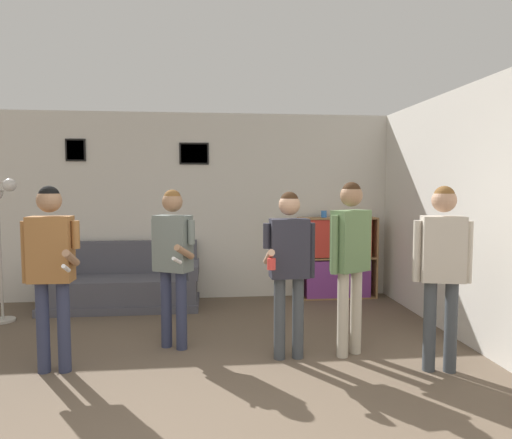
{
  "coord_description": "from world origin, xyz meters",
  "views": [
    {
      "loc": [
        0.08,
        -2.62,
        1.66
      ],
      "look_at": [
        0.56,
        2.03,
        1.31
      ],
      "focal_mm": 32.0,
      "sensor_mm": 36.0,
      "label": 1
    }
  ],
  "objects_px": {
    "couch": "(123,286)",
    "person_player_foreground_center": "(173,252)",
    "person_watcher_holding_cup": "(289,258)",
    "person_spectator_far_right": "(442,259)",
    "person_player_foreground_left": "(51,259)",
    "drinking_cup": "(324,214)",
    "person_spectator_near_bookshelf": "(350,250)",
    "bookshelf": "(337,258)"
  },
  "relations": [
    {
      "from": "person_player_foreground_center",
      "to": "drinking_cup",
      "type": "relative_size",
      "value": 16.62
    },
    {
      "from": "person_spectator_near_bookshelf",
      "to": "drinking_cup",
      "type": "height_order",
      "value": "person_spectator_near_bookshelf"
    },
    {
      "from": "couch",
      "to": "person_player_foreground_center",
      "type": "bearing_deg",
      "value": -64.14
    },
    {
      "from": "person_spectator_near_bookshelf",
      "to": "drinking_cup",
      "type": "distance_m",
      "value": 2.27
    },
    {
      "from": "bookshelf",
      "to": "person_player_foreground_center",
      "type": "bearing_deg",
      "value": -140.04
    },
    {
      "from": "person_player_foreground_left",
      "to": "person_player_foreground_center",
      "type": "distance_m",
      "value": 1.13
    },
    {
      "from": "person_spectator_near_bookshelf",
      "to": "drinking_cup",
      "type": "xyz_separation_m",
      "value": [
        0.31,
        2.24,
        0.2
      ]
    },
    {
      "from": "person_player_foreground_left",
      "to": "person_spectator_far_right",
      "type": "relative_size",
      "value": 1.0
    },
    {
      "from": "person_player_foreground_left",
      "to": "person_watcher_holding_cup",
      "type": "height_order",
      "value": "person_player_foreground_left"
    },
    {
      "from": "person_player_foreground_center",
      "to": "drinking_cup",
      "type": "bearing_deg",
      "value": 42.68
    },
    {
      "from": "person_player_foreground_left",
      "to": "person_spectator_far_right",
      "type": "height_order",
      "value": "same"
    },
    {
      "from": "couch",
      "to": "person_watcher_holding_cup",
      "type": "xyz_separation_m",
      "value": [
        1.93,
        -2.07,
        0.69
      ]
    },
    {
      "from": "person_watcher_holding_cup",
      "to": "person_player_foreground_left",
      "type": "bearing_deg",
      "value": -177.27
    },
    {
      "from": "couch",
      "to": "drinking_cup",
      "type": "height_order",
      "value": "drinking_cup"
    },
    {
      "from": "bookshelf",
      "to": "person_player_foreground_center",
      "type": "height_order",
      "value": "person_player_foreground_center"
    },
    {
      "from": "person_spectator_near_bookshelf",
      "to": "person_watcher_holding_cup",
      "type": "bearing_deg",
      "value": -176.92
    },
    {
      "from": "person_spectator_far_right",
      "to": "drinking_cup",
      "type": "distance_m",
      "value": 2.74
    },
    {
      "from": "person_player_foreground_center",
      "to": "person_spectator_far_right",
      "type": "xyz_separation_m",
      "value": [
        2.41,
        -0.83,
        0.03
      ]
    },
    {
      "from": "couch",
      "to": "person_spectator_near_bookshelf",
      "type": "xyz_separation_m",
      "value": [
        2.54,
        -2.04,
        0.75
      ]
    },
    {
      "from": "bookshelf",
      "to": "person_player_foreground_center",
      "type": "distance_m",
      "value": 2.94
    },
    {
      "from": "bookshelf",
      "to": "person_spectator_near_bookshelf",
      "type": "bearing_deg",
      "value": -102.89
    },
    {
      "from": "couch",
      "to": "person_watcher_holding_cup",
      "type": "bearing_deg",
      "value": -47.08
    },
    {
      "from": "couch",
      "to": "person_player_foreground_left",
      "type": "distance_m",
      "value": 2.3
    },
    {
      "from": "person_spectator_far_right",
      "to": "person_player_foreground_center",
      "type": "bearing_deg",
      "value": 160.9
    },
    {
      "from": "couch",
      "to": "person_spectator_far_right",
      "type": "xyz_separation_m",
      "value": [
        3.22,
        -2.51,
        0.73
      ]
    },
    {
      "from": "drinking_cup",
      "to": "person_watcher_holding_cup",
      "type": "bearing_deg",
      "value": -111.94
    },
    {
      "from": "person_spectator_far_right",
      "to": "drinking_cup",
      "type": "height_order",
      "value": "person_spectator_far_right"
    },
    {
      "from": "person_player_foreground_left",
      "to": "person_spectator_far_right",
      "type": "distance_m",
      "value": 3.44
    },
    {
      "from": "person_player_foreground_left",
      "to": "person_spectator_far_right",
      "type": "bearing_deg",
      "value": -5.56
    },
    {
      "from": "person_player_foreground_left",
      "to": "drinking_cup",
      "type": "distance_m",
      "value": 3.87
    },
    {
      "from": "person_player_foreground_left",
      "to": "bookshelf",
      "type": "bearing_deg",
      "value": 36.13
    },
    {
      "from": "person_spectator_far_right",
      "to": "person_spectator_near_bookshelf",
      "type": "bearing_deg",
      "value": 145.6
    },
    {
      "from": "person_spectator_near_bookshelf",
      "to": "person_spectator_far_right",
      "type": "distance_m",
      "value": 0.83
    },
    {
      "from": "bookshelf",
      "to": "person_player_foreground_center",
      "type": "relative_size",
      "value": 0.74
    },
    {
      "from": "bookshelf",
      "to": "person_spectator_far_right",
      "type": "height_order",
      "value": "person_spectator_far_right"
    },
    {
      "from": "person_watcher_holding_cup",
      "to": "person_spectator_far_right",
      "type": "bearing_deg",
      "value": -18.63
    },
    {
      "from": "person_spectator_far_right",
      "to": "person_watcher_holding_cup",
      "type": "bearing_deg",
      "value": 161.37
    },
    {
      "from": "person_player_foreground_center",
      "to": "person_watcher_holding_cup",
      "type": "distance_m",
      "value": 1.19
    },
    {
      "from": "person_watcher_holding_cup",
      "to": "drinking_cup",
      "type": "xyz_separation_m",
      "value": [
        0.92,
        2.27,
        0.26
      ]
    },
    {
      "from": "drinking_cup",
      "to": "bookshelf",
      "type": "bearing_deg",
      "value": -0.26
    },
    {
      "from": "person_watcher_holding_cup",
      "to": "person_spectator_far_right",
      "type": "height_order",
      "value": "person_spectator_far_right"
    },
    {
      "from": "bookshelf",
      "to": "person_spectator_near_bookshelf",
      "type": "xyz_separation_m",
      "value": [
        -0.51,
        -2.24,
        0.45
      ]
    }
  ]
}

